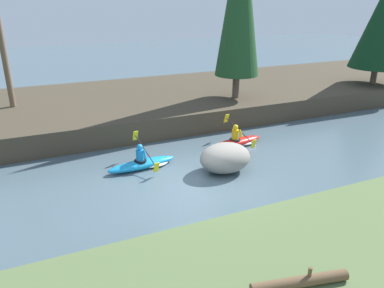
# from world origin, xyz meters

# --- Properties ---
(ground_plane) EXTENTS (90.00, 90.00, 0.00)m
(ground_plane) POSITION_xyz_m (0.00, 0.00, 0.00)
(ground_plane) COLOR #4C606B
(riverbank_far) EXTENTS (44.00, 9.32, 1.06)m
(riverbank_far) POSITION_xyz_m (0.00, 9.42, 0.53)
(riverbank_far) COLOR #473D2D
(riverbank_far) RESTS_ON ground
(conifer_tree_mid_right) EXTENTS (3.30, 3.30, 6.20)m
(conifer_tree_mid_right) POSITION_xyz_m (14.86, 6.28, 4.67)
(conifer_tree_mid_right) COLOR brown
(conifer_tree_mid_right) RESTS_ON riverbank_far
(bare_tree_mid_downstream) EXTENTS (4.22, 4.17, 7.72)m
(bare_tree_mid_downstream) POSITION_xyz_m (-5.66, 9.67, 4.69)
(bare_tree_mid_downstream) COLOR brown
(bare_tree_mid_downstream) RESTS_ON riverbank_far
(kayaker_lead) EXTENTS (2.80, 2.07, 1.20)m
(kayaker_lead) POSITION_xyz_m (3.27, 2.90, 0.20)
(kayaker_lead) COLOR red
(kayaker_lead) RESTS_ON ground
(kayaker_middle) EXTENTS (2.79, 2.07, 1.20)m
(kayaker_middle) POSITION_xyz_m (-1.18, 2.33, 0.20)
(kayaker_middle) COLOR #1993D6
(kayaker_middle) RESTS_ON ground
(boulder_midstream) EXTENTS (1.95, 1.53, 1.10)m
(boulder_midstream) POSITION_xyz_m (1.50, 0.81, 0.55)
(boulder_midstream) COLOR gray
(boulder_midstream) RESTS_ON ground
(driftwood_log) EXTENTS (2.12, 0.65, 0.44)m
(driftwood_log) POSITION_xyz_m (-0.27, -5.70, 0.71)
(driftwood_log) COLOR brown
(driftwood_log) RESTS_ON riverbank_near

